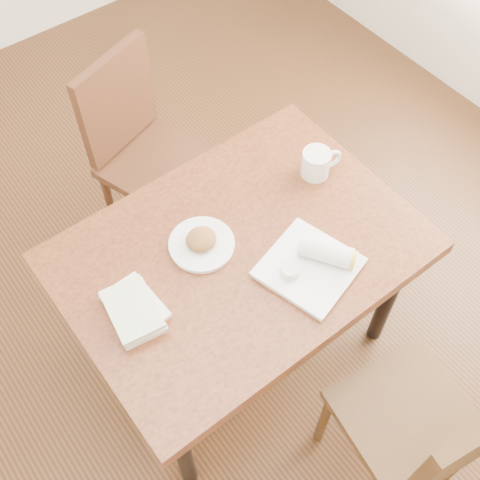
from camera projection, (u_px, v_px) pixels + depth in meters
ground at (240, 343)px, 2.65m from camera, size 4.00×5.00×0.01m
room_walls at (240, 23)px, 1.30m from camera, size 4.02×5.02×2.80m
table at (240, 261)px, 2.09m from camera, size 1.19×0.85×0.75m
chair_near at (430, 433)px, 1.88m from camera, size 0.48×0.48×0.95m
chair_far at (143, 144)px, 2.57m from camera, size 0.53×0.53×0.95m
plate_scone at (202, 243)px, 2.01m from camera, size 0.22×0.22×0.07m
coffee_mug at (317, 163)px, 2.17m from camera, size 0.15×0.10×0.11m
plate_burrito at (315, 263)px, 1.96m from camera, size 0.35×0.35×0.09m
book_stack at (134, 310)px, 1.86m from camera, size 0.18×0.23×0.06m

